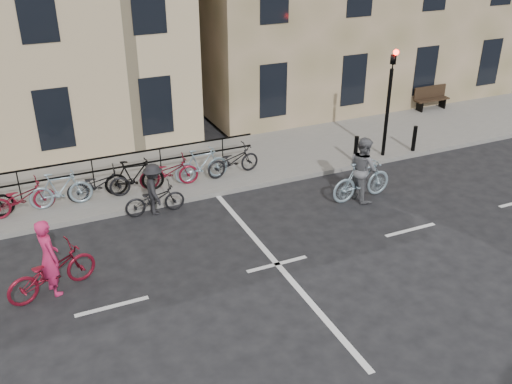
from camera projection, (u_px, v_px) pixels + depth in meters
name	position (u px, v px, depth m)	size (l,w,h in m)	color
ground	(277.00, 264.00, 13.86)	(120.00, 120.00, 0.00)	black
sidewalk	(71.00, 192.00, 17.24)	(46.00, 4.00, 0.15)	slate
traffic_light	(390.00, 90.00, 18.59)	(0.18, 0.30, 3.90)	black
bollard_east	(356.00, 149.00, 18.90)	(0.14, 0.14, 0.90)	black
bollard_west	(414.00, 138.00, 19.79)	(0.14, 0.14, 0.90)	black
bench	(431.00, 97.00, 23.93)	(1.60, 0.41, 0.97)	black
parked_bikes	(98.00, 183.00, 16.46)	(10.40, 1.23, 1.05)	black
cyclist_pink	(51.00, 268.00, 12.59)	(2.18, 1.34, 1.84)	maroon
cyclist_grey	(362.00, 175.00, 16.66)	(2.03, 0.97, 1.93)	#859FAE
cyclist_dark	(154.00, 194.00, 15.93)	(1.71, 0.99, 1.51)	black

